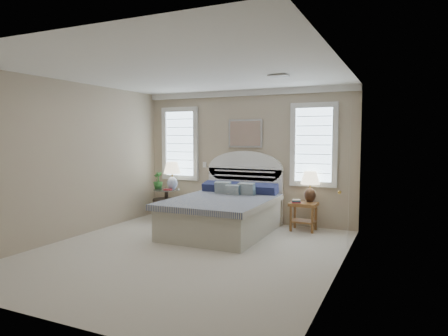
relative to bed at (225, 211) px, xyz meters
The scene contains 21 objects.
floor 1.51m from the bed, 90.00° to the right, with size 4.50×5.00×0.01m, color beige.
ceiling 2.74m from the bed, 90.00° to the right, with size 4.50×5.00×0.01m, color white.
wall_back 1.42m from the bed, 90.00° to the left, with size 4.50×0.02×2.70m, color tan.
wall_left 2.85m from the bed, 147.06° to the right, with size 0.02×5.00×2.70m, color tan.
wall_right 2.85m from the bed, 32.94° to the right, with size 0.02×5.00×2.70m, color tan.
crown_molding 2.47m from the bed, 90.00° to the left, with size 4.50×0.08×0.12m, color silver.
hvac_vent 2.67m from the bed, 28.73° to the right, with size 0.30×0.20×0.02m, color #B2B2B2.
switch_plate 1.59m from the bed, 132.76° to the left, with size 0.08×0.01×0.12m, color silver.
window_left 2.22m from the bed, 146.59° to the left, with size 0.90×0.06×1.60m, color silver.
window_right 2.12m from the bed, 36.14° to the left, with size 0.90×0.06×1.60m, color silver.
painting 1.75m from the bed, 90.00° to the left, with size 0.74×0.04×0.58m, color silver.
closet_door 2.39m from the bed, ahead, with size 0.02×1.80×2.40m, color silver.
bed is the anchor object (origin of this frame).
side_table_left 1.75m from the bed, 160.26° to the left, with size 0.56×0.56×0.63m.
nightstand_right 1.47m from the bed, 28.03° to the left, with size 0.50×0.40×0.53m.
floor_pot 1.73m from the bed, 163.43° to the left, with size 0.48×0.48×0.44m, color black.
lamp_left 1.77m from the bed, 157.16° to the left, with size 0.41×0.41×0.59m.
lamp_right 1.69m from the bed, 30.55° to the left, with size 0.43×0.43×0.58m.
potted_plant 2.00m from the bed, 162.34° to the left, with size 0.20×0.20×0.36m, color #458033.
books_left 1.66m from the bed, 161.92° to the left, with size 0.17×0.12×0.02m.
books_right 1.34m from the bed, 26.77° to the left, with size 0.19×0.17×0.07m.
Camera 1 is at (3.02, -5.15, 1.76)m, focal length 32.00 mm.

